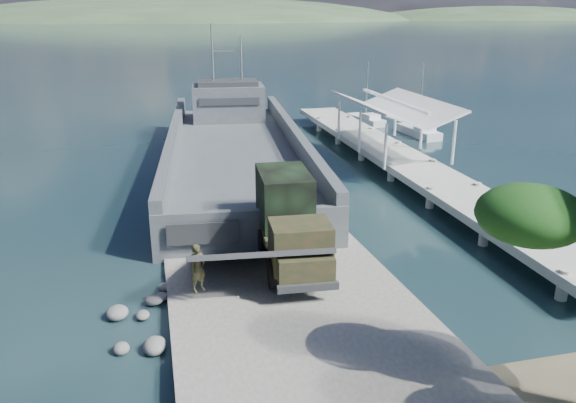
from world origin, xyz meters
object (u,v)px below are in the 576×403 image
object	(u,v)px
landing_craft	(235,159)
sailboat_near	(419,132)
sailboat_far	(366,120)
pier	(397,149)
soldier	(199,277)
military_truck	(289,220)

from	to	relation	value
landing_craft	sailboat_near	xyz separation A→B (m)	(19.31, 8.05, -0.55)
sailboat_near	sailboat_far	bearing A→B (deg)	105.69
sailboat_near	sailboat_far	size ratio (longest dim) A/B	1.06
landing_craft	pier	bearing A→B (deg)	-6.24
soldier	sailboat_near	bearing A→B (deg)	17.65
military_truck	soldier	size ratio (longest dim) A/B	4.14
military_truck	sailboat_far	bearing A→B (deg)	67.21
pier	sailboat_near	size ratio (longest dim) A/B	6.18
military_truck	soldier	distance (m)	5.57
landing_craft	soldier	distance (m)	21.07
military_truck	soldier	world-z (taller)	military_truck
pier	soldier	world-z (taller)	pier
landing_craft	sailboat_far	size ratio (longest dim) A/B	5.78
pier	landing_craft	xyz separation A→B (m)	(-12.10, 2.55, -0.67)
pier	military_truck	size ratio (longest dim) A/B	5.19
landing_craft	military_truck	xyz separation A→B (m)	(-0.06, -17.46, 1.49)
sailboat_near	landing_craft	bearing A→B (deg)	-162.37
pier	sailboat_far	size ratio (longest dim) A/B	6.52
landing_craft	sailboat_near	bearing A→B (deg)	28.30
pier	soldier	xyz separation A→B (m)	(-16.70, -18.00, -0.08)
landing_craft	sailboat_near	size ratio (longest dim) A/B	5.47
landing_craft	military_truck	bearing A→B (deg)	-84.53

